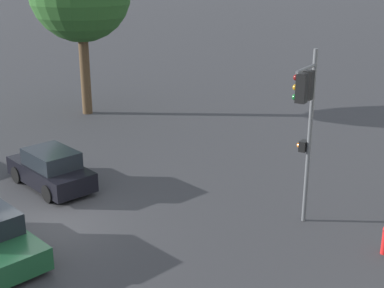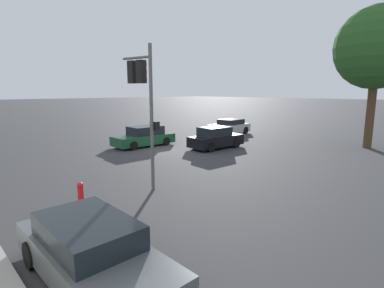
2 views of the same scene
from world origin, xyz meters
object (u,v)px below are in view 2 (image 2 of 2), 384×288
Objects in this scene: crossing_car_0 at (216,138)px; street_tree at (377,48)px; parked_car_0 at (91,252)px; fire_hydrant at (81,194)px; crossing_car_2 at (144,137)px; traffic_signal at (143,91)px; crossing_car_1 at (230,127)px.

street_tree is at bearing -39.42° from crossing_car_0.
parked_car_0 reaches higher than fire_hydrant.
fire_hydrant is at bearing -157.28° from crossing_car_0.
crossing_car_2 is at bearing -134.92° from fire_hydrant.
traffic_signal is 6.36× the size of fire_hydrant.
traffic_signal reaches higher than fire_hydrant.
crossing_car_2 is at bearing 130.15° from crossing_car_0.
street_tree is 13.03m from crossing_car_1.
parked_car_0 is (21.39, 1.03, -6.29)m from street_tree.
crossing_car_1 is 0.89× the size of crossing_car_2.
crossing_car_0 is 5.32m from crossing_car_2.
traffic_signal is 1.43× the size of crossing_car_1.
traffic_signal reaches higher than parked_car_0.
crossing_car_2 is 16.12m from parked_car_0.
crossing_car_1 is 4.44× the size of fire_hydrant.
parked_car_0 is (9.99, 12.65, -0.04)m from crossing_car_2.
traffic_signal reaches higher than crossing_car_0.
crossing_car_2 is (9.52, -0.34, 0.00)m from crossing_car_1.
traffic_signal reaches higher than crossing_car_2.
crossing_car_0 is at bearing 12.54° from traffic_signal.
street_tree is at bearing 98.40° from crossing_car_1.
crossing_car_2 is (-5.53, -8.22, -3.37)m from traffic_signal.
crossing_car_1 is at bearing 179.16° from crossing_car_2.
fire_hydrant is at bearing 159.52° from parked_car_0.
traffic_signal reaches higher than crossing_car_1.
street_tree is 2.35× the size of crossing_car_0.
crossing_car_2 is 11.97m from fire_hydrant.
crossing_car_1 is at bearing 122.00° from parked_car_0.
street_tree is 17.43m from crossing_car_2.
crossing_car_0 is 0.91× the size of crossing_car_2.
crossing_car_2 reaches higher than fire_hydrant.
fire_hydrant is (19.85, -3.14, -6.45)m from street_tree.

